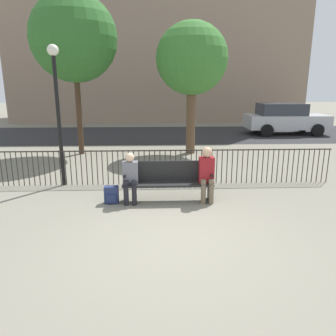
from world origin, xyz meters
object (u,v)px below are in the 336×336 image
Objects in this scene: lamp_post at (57,95)px; parked_car_0 at (285,118)px; seated_person_1 at (207,171)px; backpack at (111,195)px; park_bench at (168,179)px; tree_1 at (74,38)px; tree_0 at (192,59)px; seated_person_0 at (130,175)px.

lamp_post is 0.85× the size of parked_car_0.
seated_person_1 is 4.24m from lamp_post.
park_bench is at bearing 6.88° from backpack.
lamp_post is 12.73m from parked_car_0.
seated_person_1 is 0.22× the size of tree_1.
backpack is at bearing -71.37° from tree_1.
tree_0 reaches higher than park_bench.
tree_1 is (-4.22, 0.01, 0.70)m from tree_0.
parked_car_0 is (6.58, 9.81, 0.34)m from park_bench.
tree_1 is at bearing 126.60° from seated_person_1.
seated_person_1 is at bearing -119.86° from parked_car_0.
park_bench is 0.49× the size of parked_car_0.
seated_person_1 reaches higher than park_bench.
seated_person_0 is 6.85m from tree_1.
lamp_post is (-3.85, -3.97, -1.11)m from tree_0.
park_bench is at bearing 171.77° from seated_person_1.
parked_car_0 is (5.49, 4.55, -2.65)m from tree_0.
lamp_post is at bearing -137.66° from parked_car_0.
park_bench is at bearing -25.14° from lamp_post.
seated_person_0 is at bearing -179.79° from seated_person_1.
backpack is at bearing -173.12° from park_bench.
lamp_post reaches higher than seated_person_1.
seated_person_0 is 0.91× the size of seated_person_1.
tree_1 is 1.37× the size of parked_car_0.
tree_1 reaches higher than lamp_post.
tree_1 is at bearing 95.28° from lamp_post.
lamp_post reaches higher than backpack.
tree_1 is at bearing 108.63° from backpack.
tree_0 is at bearing 87.73° from seated_person_1.
seated_person_0 is at bearing -36.90° from lamp_post.
backpack is at bearing -128.34° from parked_car_0.
parked_car_0 is (5.70, 9.94, 0.12)m from seated_person_1.
backpack is (-1.30, -0.16, -0.31)m from park_bench.
backpack is at bearing -113.82° from tree_0.
seated_person_1 is at bearing 0.21° from seated_person_0.
park_bench is 5.20× the size of backpack.
tree_0 is 5.64m from lamp_post.
seated_person_1 is 0.36× the size of lamp_post.
seated_person_1 is 6.06m from tree_0.
park_bench is 0.88m from seated_person_0.
park_bench is at bearing 8.88° from seated_person_0.
parked_car_0 reaches higher than seated_person_1.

